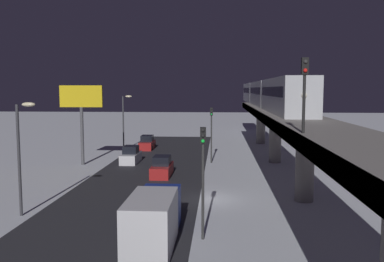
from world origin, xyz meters
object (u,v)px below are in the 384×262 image
sedan_red_2 (162,168)px  box_truck (154,218)px  commercial_billboard (81,104)px  traffic_light_near (203,167)px  sedan_white (131,156)px  traffic_light_mid (211,127)px  rail_signal (305,82)px  sedan_red (147,144)px  subway_train (265,93)px

sedan_red_2 → box_truck: bearing=-83.5°
commercial_billboard → traffic_light_near: bearing=122.9°
sedan_white → traffic_light_mid: size_ratio=0.66×
rail_signal → commercial_billboard: size_ratio=0.45×
sedan_red → traffic_light_mid: traffic_light_mid is taller
box_truck → traffic_light_near: size_ratio=1.16×
sedan_white → sedan_red_2: size_ratio=0.94×
box_truck → traffic_light_near: bearing=-169.0°
traffic_light_near → commercial_billboard: (14.44, -22.33, 2.63)m
sedan_white → box_truck: 25.36m
sedan_red → sedan_white: (0.00, 10.90, 0.01)m
sedan_red_2 → traffic_light_mid: (-4.70, -7.44, 3.40)m
box_truck → traffic_light_near: (-2.70, -0.52, 2.85)m
subway_train → rail_signal: (2.00, 37.59, 0.95)m
sedan_white → traffic_light_mid: bearing=-177.2°
sedan_white → traffic_light_near: (-9.30, 23.96, 3.40)m
rail_signal → box_truck: (8.08, 0.12, -7.54)m
traffic_light_mid → rail_signal: bearing=102.2°
sedan_red → traffic_light_near: traffic_light_near is taller
traffic_light_mid → subway_train: bearing=-120.0°
rail_signal → sedan_red_2: size_ratio=0.89×
commercial_billboard → rail_signal: bearing=131.1°
subway_train → traffic_light_near: subway_train is taller
box_truck → traffic_light_near: traffic_light_near is taller
subway_train → sedan_red_2: 24.60m
subway_train → rail_signal: 37.65m
traffic_light_near → traffic_light_mid: bearing=-90.0°
box_truck → traffic_light_mid: size_ratio=1.16×
sedan_red_2 → commercial_billboard: 12.64m
sedan_red → sedan_white: bearing=90.0°
sedan_red → commercial_billboard: commercial_billboard is taller
subway_train → traffic_light_mid: 15.21m
sedan_red_2 → commercial_billboard: bearing=151.2°
box_truck → traffic_light_mid: (-2.70, -24.94, 2.85)m
subway_train → traffic_light_near: 38.09m
rail_signal → traffic_light_near: (5.38, -0.41, -4.69)m
subway_train → sedan_white: bearing=38.4°
box_truck → subway_train: bearing=-105.0°
rail_signal → subway_train: bearing=-93.0°
sedan_red → traffic_light_mid: 14.39m
rail_signal → commercial_billboard: rail_signal is taller
box_truck → sedan_red: bearing=-79.4°
sedan_red_2 → traffic_light_mid: size_ratio=0.70×
sedan_red_2 → subway_train: bearing=59.1°
sedan_red_2 → commercial_billboard: commercial_billboard is taller
rail_signal → commercial_billboard: (19.82, -22.74, -2.06)m
traffic_light_near → rail_signal: bearing=175.7°
subway_train → box_truck: 39.58m
sedan_red_2 → commercial_billboard: size_ratio=0.50×
rail_signal → commercial_billboard: bearing=-48.9°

